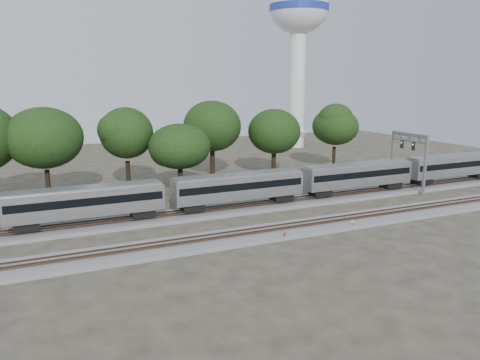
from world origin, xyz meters
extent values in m
plane|color=#383328|center=(0.00, 0.00, 0.00)|extent=(160.00, 160.00, 0.00)
cube|color=slate|center=(0.00, 6.00, 0.20)|extent=(160.00, 5.00, 0.40)
cube|color=brown|center=(0.00, 5.28, 0.66)|extent=(160.00, 0.08, 0.15)
cube|color=brown|center=(0.00, 6.72, 0.66)|extent=(160.00, 0.08, 0.15)
cube|color=slate|center=(0.00, -4.00, 0.20)|extent=(160.00, 5.00, 0.40)
cube|color=brown|center=(0.00, -4.72, 0.66)|extent=(160.00, 0.08, 0.15)
cube|color=brown|center=(0.00, -3.28, 0.66)|extent=(160.00, 0.08, 0.15)
cube|color=silver|center=(-14.97, 6.00, 3.06)|extent=(16.87, 2.91, 2.91)
cube|color=black|center=(-14.97, 6.00, 3.35)|extent=(16.29, 2.96, 0.87)
cube|color=gray|center=(-14.97, 6.00, 4.56)|extent=(16.48, 2.33, 0.34)
cube|color=black|center=(-21.08, 6.00, 1.17)|extent=(2.52, 2.13, 0.87)
cube|color=black|center=(-8.87, 6.00, 1.17)|extent=(2.52, 2.13, 0.87)
cube|color=silver|center=(3.28, 6.00, 3.06)|extent=(16.87, 2.91, 2.91)
cube|color=black|center=(3.28, 6.00, 3.35)|extent=(16.29, 2.96, 0.87)
cube|color=gray|center=(3.28, 6.00, 4.56)|extent=(16.48, 2.33, 0.34)
cube|color=black|center=(-2.83, 6.00, 1.17)|extent=(2.52, 2.13, 0.87)
cube|color=black|center=(9.38, 6.00, 1.17)|extent=(2.52, 2.13, 0.87)
cube|color=silver|center=(21.53, 6.00, 3.06)|extent=(16.87, 2.91, 2.91)
cube|color=black|center=(21.53, 6.00, 3.35)|extent=(16.29, 2.96, 0.87)
cube|color=gray|center=(21.53, 6.00, 4.56)|extent=(16.48, 2.33, 0.34)
cube|color=black|center=(15.42, 6.00, 1.17)|extent=(2.52, 2.13, 0.87)
cube|color=black|center=(27.63, 6.00, 1.17)|extent=(2.52, 2.13, 0.87)
cube|color=silver|center=(39.77, 6.00, 3.06)|extent=(16.87, 2.91, 2.91)
cube|color=black|center=(39.77, 6.00, 3.35)|extent=(16.29, 2.96, 0.87)
cube|color=gray|center=(39.77, 6.00, 4.56)|extent=(16.48, 2.33, 0.34)
cube|color=black|center=(33.67, 6.00, 1.17)|extent=(2.52, 2.13, 0.87)
cube|color=black|center=(45.88, 6.00, 1.17)|extent=(2.52, 2.13, 0.87)
cylinder|color=#512D19|center=(2.90, -6.37, 0.40)|extent=(0.05, 0.05, 0.80)
cylinder|color=#B40C1B|center=(2.90, -6.37, 0.75)|extent=(0.28, 0.05, 0.28)
cylinder|color=#512D19|center=(11.67, -5.98, 0.42)|extent=(0.06, 0.06, 0.84)
cylinder|color=silver|center=(11.67, -5.98, 0.80)|extent=(0.29, 0.15, 0.30)
cube|color=#512D19|center=(8.35, -5.39, 0.15)|extent=(0.56, 0.42, 0.30)
cylinder|color=silver|center=(39.84, 53.41, 13.74)|extent=(3.93, 3.93, 27.48)
cone|color=silver|center=(39.84, 53.41, 1.96)|extent=(6.28, 6.28, 3.93)
ellipsoid|color=silver|center=(39.84, 53.41, 32.63)|extent=(13.74, 13.74, 11.68)
cylinder|color=#1C2F9B|center=(39.84, 53.41, 32.63)|extent=(13.90, 13.90, 1.57)
cube|color=gray|center=(30.64, 2.68, 4.27)|extent=(0.33, 0.33, 8.53)
cube|color=gray|center=(30.64, 9.32, 4.27)|extent=(0.33, 0.33, 8.53)
cube|color=gray|center=(30.64, 6.00, 8.25)|extent=(0.38, 7.01, 0.57)
cube|color=gray|center=(30.64, 6.00, 7.39)|extent=(0.24, 7.01, 0.24)
cube|color=black|center=(30.36, 4.86, 6.73)|extent=(0.24, 0.47, 1.14)
cube|color=black|center=(30.36, 7.14, 6.73)|extent=(0.24, 0.47, 1.14)
cylinder|color=black|center=(-18.36, 17.92, 2.40)|extent=(0.70, 0.70, 4.80)
ellipsoid|color=black|center=(-18.36, 17.92, 8.91)|extent=(9.05, 9.05, 7.69)
cylinder|color=black|center=(-7.56, 20.76, 2.36)|extent=(0.70, 0.70, 4.73)
ellipsoid|color=black|center=(-7.56, 20.76, 8.78)|extent=(8.92, 8.92, 7.58)
cylinder|color=black|center=(-1.23, 15.99, 1.91)|extent=(0.70, 0.70, 3.83)
ellipsoid|color=black|center=(-1.23, 15.99, 7.11)|extent=(7.22, 7.22, 6.14)
cylinder|color=black|center=(7.05, 25.12, 2.38)|extent=(0.70, 0.70, 4.76)
ellipsoid|color=black|center=(7.05, 25.12, 8.84)|extent=(8.97, 8.97, 7.63)
cylinder|color=black|center=(16.79, 22.00, 2.11)|extent=(0.70, 0.70, 4.22)
ellipsoid|color=black|center=(16.79, 22.00, 7.84)|extent=(7.96, 7.96, 6.77)
cylinder|color=black|center=(30.18, 23.81, 2.14)|extent=(0.70, 0.70, 4.29)
ellipsoid|color=black|center=(30.18, 23.81, 7.96)|extent=(8.08, 8.08, 6.87)
camera|label=1|loc=(-19.84, -45.92, 15.94)|focal=35.00mm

